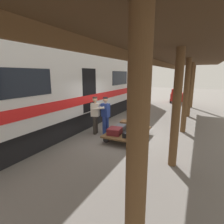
# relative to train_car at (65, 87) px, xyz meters

# --- Properties ---
(ground_plane) EXTENTS (60.00, 60.00, 0.00)m
(ground_plane) POSITION_rel_train_car_xyz_m (-3.30, 0.00, -2.06)
(ground_plane) COLOR slate
(platform_canopy) EXTENTS (3.20, 18.22, 3.56)m
(platform_canopy) POSITION_rel_train_car_xyz_m (-5.52, 0.00, 1.22)
(platform_canopy) COLOR brown
(platform_canopy) RESTS_ON ground_plane
(train_car) EXTENTS (3.02, 20.04, 4.00)m
(train_car) POSITION_rel_train_car_xyz_m (0.00, 0.00, 0.00)
(train_car) COLOR silver
(train_car) RESTS_ON ground_plane
(luggage_cart) EXTENTS (1.46, 2.18, 0.32)m
(luggage_cart) POSITION_rel_train_car_xyz_m (-3.54, 0.24, -1.79)
(luggage_cart) COLOR brown
(luggage_cart) RESTS_ON ground_plane
(suitcase_navy_fabric) EXTENTS (0.44, 0.52, 0.20)m
(suitcase_navy_fabric) POSITION_rel_train_car_xyz_m (-3.87, 0.24, -1.64)
(suitcase_navy_fabric) COLOR navy
(suitcase_navy_fabric) RESTS_ON luggage_cart
(suitcase_brown_leather) EXTENTS (0.51, 0.54, 0.27)m
(suitcase_brown_leather) POSITION_rel_train_car_xyz_m (-3.22, -0.36, -1.61)
(suitcase_brown_leather) COLOR brown
(suitcase_brown_leather) RESTS_ON luggage_cart
(suitcase_tan_vintage) EXTENTS (0.53, 0.56, 0.16)m
(suitcase_tan_vintage) POSITION_rel_train_car_xyz_m (-3.87, -0.36, -1.66)
(suitcase_tan_vintage) COLOR tan
(suitcase_tan_vintage) RESTS_ON luggage_cart
(suitcase_slate_roller) EXTENTS (0.41, 0.57, 0.21)m
(suitcase_slate_roller) POSITION_rel_train_car_xyz_m (-3.22, 0.24, -1.63)
(suitcase_slate_roller) COLOR #4C515B
(suitcase_slate_roller) RESTS_ON luggage_cart
(suitcase_black_hardshell) EXTENTS (0.50, 0.54, 0.19)m
(suitcase_black_hardshell) POSITION_rel_train_car_xyz_m (-3.87, 0.84, -1.65)
(suitcase_black_hardshell) COLOR black
(suitcase_black_hardshell) RESTS_ON luggage_cart
(suitcase_maroon_trunk) EXTENTS (0.57, 0.62, 0.25)m
(suitcase_maroon_trunk) POSITION_rel_train_car_xyz_m (-3.22, 0.84, -1.61)
(suitcase_maroon_trunk) COLOR maroon
(suitcase_maroon_trunk) RESTS_ON luggage_cart
(porter_in_overalls) EXTENTS (0.71, 0.52, 1.70)m
(porter_in_overalls) POSITION_rel_train_car_xyz_m (-2.43, 0.19, -1.14)
(porter_in_overalls) COLOR navy
(porter_in_overalls) RESTS_ON ground_plane
(porter_by_door) EXTENTS (0.72, 0.52, 1.70)m
(porter_by_door) POSITION_rel_train_car_xyz_m (-2.01, 0.33, -1.14)
(porter_by_door) COLOR #332D28
(porter_by_door) RESTS_ON ground_plane
(baggage_tug) EXTENTS (1.26, 1.80, 1.30)m
(baggage_tug) POSITION_rel_train_car_xyz_m (-4.20, -10.89, -1.43)
(baggage_tug) COLOR #B21E19
(baggage_tug) RESTS_ON ground_plane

